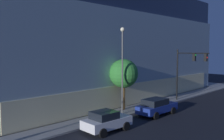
{
  "coord_description": "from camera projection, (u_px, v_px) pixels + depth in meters",
  "views": [
    {
      "loc": [
        -8.64,
        -10.39,
        6.54
      ],
      "look_at": [
        5.3,
        3.42,
        4.98
      ],
      "focal_mm": 39.84,
      "sensor_mm": 36.0,
      "label": 1
    }
  ],
  "objects": [
    {
      "name": "sidewalk_tree",
      "position": [
        124.0,
        74.0,
        26.55
      ],
      "size": [
        3.09,
        3.09,
        5.46
      ],
      "color": "#4F391E",
      "rests_on": "sidewalk_corner"
    },
    {
      "name": "car_white",
      "position": [
        106.0,
        121.0,
        20.01
      ],
      "size": [
        4.12,
        2.26,
        1.67
      ],
      "color": "silver",
      "rests_on": "ground"
    },
    {
      "name": "traffic_light_far_corner",
      "position": [
        188.0,
        65.0,
        30.87
      ],
      "size": [
        0.33,
        4.21,
        6.52
      ],
      "color": "black",
      "rests_on": "sidewalk_corner"
    },
    {
      "name": "street_lamp_sidewalk",
      "position": [
        122.0,
        61.0,
        24.57
      ],
      "size": [
        0.44,
        0.44,
        8.64
      ],
      "color": "#585858",
      "rests_on": "sidewalk_corner"
    },
    {
      "name": "modern_building",
      "position": [
        87.0,
        46.0,
        37.52
      ],
      "size": [
        38.39,
        21.6,
        14.63
      ],
      "color": "#4C4C51",
      "rests_on": "ground"
    },
    {
      "name": "car_blue",
      "position": [
        157.0,
        106.0,
        25.06
      ],
      "size": [
        4.79,
        2.15,
        1.69
      ],
      "color": "navy",
      "rests_on": "ground"
    }
  ]
}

